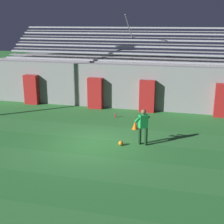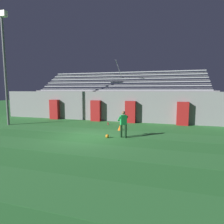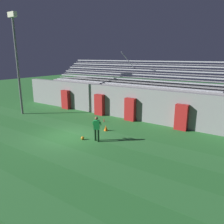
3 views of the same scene
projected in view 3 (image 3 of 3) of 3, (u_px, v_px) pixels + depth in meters
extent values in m
plane|color=#2D7533|center=(67.00, 137.00, 15.19)|extent=(80.00, 80.00, 0.00)
cube|color=#337A38|center=(41.00, 147.00, 13.45)|extent=(28.00, 1.91, 0.01)
cube|color=#337A38|center=(82.00, 130.00, 16.50)|extent=(28.00, 1.91, 0.01)
cube|color=gray|center=(117.00, 101.00, 20.04)|extent=(24.00, 0.60, 2.80)
cube|color=#B21E1E|center=(99.00, 105.00, 20.61)|extent=(0.93, 0.44, 1.97)
cube|color=#B21E1E|center=(130.00, 109.00, 18.79)|extent=(0.93, 0.44, 1.97)
cube|color=#B21E1E|center=(66.00, 100.00, 23.07)|extent=(0.93, 0.44, 1.97)
cube|color=#B21E1E|center=(181.00, 117.00, 16.38)|extent=(0.93, 0.44, 1.97)
cube|color=gray|center=(132.00, 97.00, 22.19)|extent=(18.00, 4.60, 2.90)
cube|color=#A8AAB2|center=(122.00, 84.00, 20.26)|extent=(17.10, 0.36, 0.10)
cube|color=gray|center=(121.00, 86.00, 20.15)|extent=(17.10, 0.60, 0.04)
cube|color=#A8AAB2|center=(126.00, 79.00, 20.72)|extent=(17.10, 0.36, 0.10)
cube|color=gray|center=(125.00, 81.00, 20.61)|extent=(17.10, 0.60, 0.04)
cube|color=#A8AAB2|center=(130.00, 74.00, 21.18)|extent=(17.10, 0.36, 0.10)
cube|color=gray|center=(128.00, 77.00, 21.07)|extent=(17.10, 0.60, 0.04)
cube|color=#A8AAB2|center=(133.00, 70.00, 21.64)|extent=(17.10, 0.36, 0.10)
cube|color=gray|center=(132.00, 72.00, 21.53)|extent=(17.10, 0.60, 0.04)
cube|color=#A8AAB2|center=(137.00, 65.00, 22.10)|extent=(17.10, 0.36, 0.10)
cube|color=gray|center=(136.00, 68.00, 21.99)|extent=(17.10, 0.60, 0.04)
cube|color=#A8AAB2|center=(140.00, 61.00, 22.56)|extent=(17.10, 0.36, 0.10)
cube|color=gray|center=(139.00, 63.00, 22.46)|extent=(17.10, 0.60, 0.04)
cylinder|color=#A8AAB2|center=(130.00, 63.00, 21.01)|extent=(0.06, 3.33, 2.05)
cylinder|color=slate|center=(18.00, 68.00, 20.14)|extent=(0.20, 0.20, 8.74)
cube|color=#F2EDCC|center=(12.00, 15.00, 19.00)|extent=(0.90, 0.36, 0.44)
cylinder|color=#143319|center=(95.00, 135.00, 14.40)|extent=(0.19, 0.19, 0.82)
cylinder|color=#143319|center=(98.00, 136.00, 14.20)|extent=(0.19, 0.19, 0.82)
cube|color=green|center=(97.00, 125.00, 14.12)|extent=(0.45, 0.40, 0.60)
sphere|color=brown|center=(96.00, 118.00, 14.02)|extent=(0.22, 0.22, 0.22)
cylinder|color=green|center=(93.00, 123.00, 14.26)|extent=(0.32, 0.45, 0.37)
cylinder|color=green|center=(100.00, 124.00, 14.24)|extent=(0.32, 0.45, 0.37)
cube|color=silver|center=(94.00, 124.00, 14.48)|extent=(0.15, 0.15, 0.08)
cube|color=silver|center=(100.00, 124.00, 14.46)|extent=(0.15, 0.15, 0.08)
sphere|color=orange|center=(83.00, 138.00, 14.62)|extent=(0.22, 0.22, 0.22)
cone|color=orange|center=(106.00, 128.00, 16.34)|extent=(0.30, 0.30, 0.42)
cylinder|color=red|center=(104.00, 121.00, 18.57)|extent=(0.07, 0.07, 0.24)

